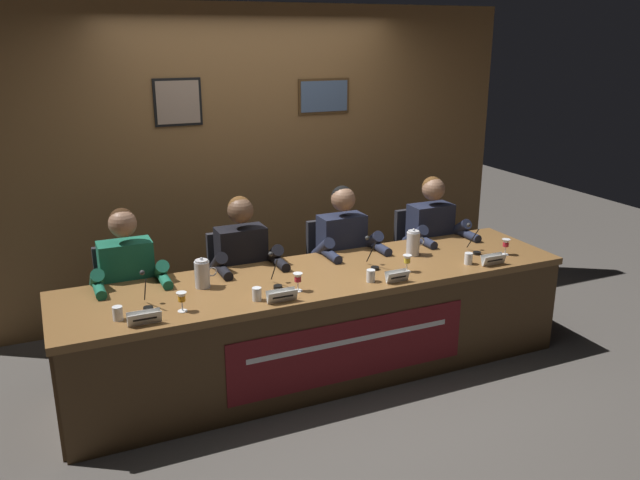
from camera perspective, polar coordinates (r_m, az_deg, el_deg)
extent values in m
plane|color=#4C4742|center=(4.87, 0.00, -11.24)|extent=(12.00, 12.00, 0.00)
cube|color=brown|center=(5.68, -5.85, 6.88)|extent=(4.81, 0.12, 2.60)
cube|color=black|center=(5.37, -12.39, 11.75)|extent=(0.38, 0.02, 0.37)
cube|color=gray|center=(5.36, -12.37, 11.74)|extent=(0.34, 0.01, 0.33)
cube|color=#4C3319|center=(5.77, 0.34, 12.53)|extent=(0.48, 0.02, 0.30)
cube|color=slate|center=(5.76, 0.39, 12.52)|extent=(0.44, 0.01, 0.26)
cube|color=brown|center=(4.56, 0.00, -3.29)|extent=(3.61, 0.87, 0.05)
cube|color=#4C341B|center=(4.37, 2.26, -9.65)|extent=(3.55, 0.04, 0.70)
cube|color=#4C341B|center=(4.38, -21.93, -11.00)|extent=(0.08, 0.79, 0.70)
cube|color=#4C341B|center=(5.60, 16.69, -4.10)|extent=(0.08, 0.79, 0.70)
cube|color=maroon|center=(4.37, 2.78, -9.69)|extent=(1.72, 0.01, 0.43)
cube|color=white|center=(4.33, 2.83, -8.83)|extent=(1.46, 0.00, 0.04)
cylinder|color=black|center=(5.03, -15.90, -10.80)|extent=(0.44, 0.44, 0.02)
cylinder|color=black|center=(4.93, -16.11, -8.56)|extent=(0.05, 0.05, 0.41)
cube|color=#232328|center=(4.84, -16.33, -6.19)|extent=(0.44, 0.44, 0.03)
cube|color=#232328|center=(4.94, -16.91, -2.82)|extent=(0.40, 0.05, 0.44)
cylinder|color=black|center=(4.61, -16.69, -10.50)|extent=(0.10, 0.10, 0.47)
cylinder|color=black|center=(4.63, -14.21, -10.14)|extent=(0.10, 0.10, 0.47)
cylinder|color=black|center=(4.63, -17.26, -6.56)|extent=(0.13, 0.34, 0.13)
cylinder|color=black|center=(4.65, -14.81, -6.22)|extent=(0.13, 0.34, 0.13)
cube|color=#196047|center=(4.70, -16.60, -2.93)|extent=(0.36, 0.20, 0.48)
sphere|color=#8E664C|center=(4.57, -16.97, 1.40)|extent=(0.19, 0.19, 0.19)
sphere|color=#331E0F|center=(4.58, -17.01, 1.63)|extent=(0.17, 0.17, 0.17)
cylinder|color=#196047|center=(4.59, -19.03, -3.44)|extent=(0.09, 0.30, 0.25)
cylinder|color=#196047|center=(4.63, -13.87, -2.76)|extent=(0.09, 0.30, 0.25)
cylinder|color=#196047|center=(4.44, -18.82, -4.15)|extent=(0.07, 0.24, 0.07)
cylinder|color=#196047|center=(4.48, -13.49, -3.44)|extent=(0.07, 0.24, 0.07)
cube|color=white|center=(3.89, -15.14, -6.72)|extent=(0.19, 0.03, 0.08)
cube|color=white|center=(3.92, -15.22, -6.53)|extent=(0.19, 0.03, 0.08)
cube|color=black|center=(3.89, -15.13, -6.74)|extent=(0.14, 0.01, 0.01)
cylinder|color=white|center=(4.04, -11.99, -6.12)|extent=(0.06, 0.06, 0.00)
cylinder|color=white|center=(4.03, -12.01, -5.74)|extent=(0.01, 0.01, 0.05)
cone|color=white|center=(4.01, -12.07, -4.95)|extent=(0.06, 0.06, 0.06)
cylinder|color=orange|center=(4.01, -12.06, -5.04)|extent=(0.04, 0.04, 0.04)
cylinder|color=silver|center=(4.01, -17.35, -6.17)|extent=(0.06, 0.06, 0.08)
cylinder|color=silver|center=(4.01, -17.33, -6.39)|extent=(0.05, 0.05, 0.05)
cylinder|color=black|center=(4.11, -14.86, -5.84)|extent=(0.06, 0.06, 0.02)
cylinder|color=black|center=(4.13, -15.12, -4.24)|extent=(0.01, 0.13, 0.18)
sphere|color=#2D2D2D|center=(4.16, -15.36, -2.78)|extent=(0.03, 0.03, 0.03)
cylinder|color=black|center=(5.18, -6.71, -9.34)|extent=(0.44, 0.44, 0.02)
cylinder|color=black|center=(5.09, -6.80, -7.13)|extent=(0.05, 0.05, 0.41)
cube|color=#232328|center=(5.00, -6.89, -4.82)|extent=(0.44, 0.44, 0.03)
cube|color=#232328|center=(5.09, -7.67, -1.58)|extent=(0.40, 0.05, 0.44)
cylinder|color=black|center=(4.76, -6.67, -8.93)|extent=(0.10, 0.10, 0.47)
cylinder|color=black|center=(4.81, -4.38, -8.53)|extent=(0.10, 0.10, 0.47)
cylinder|color=black|center=(4.77, -7.34, -5.12)|extent=(0.13, 0.34, 0.13)
cylinder|color=black|center=(4.82, -5.07, -4.77)|extent=(0.13, 0.34, 0.13)
cube|color=black|center=(4.86, -6.92, -1.62)|extent=(0.36, 0.20, 0.48)
sphere|color=brown|center=(4.73, -7.01, 2.59)|extent=(0.19, 0.19, 0.19)
sphere|color=#593819|center=(4.74, -7.07, 2.81)|extent=(0.17, 0.17, 0.17)
cylinder|color=black|center=(4.71, -9.00, -2.10)|extent=(0.09, 0.30, 0.25)
cylinder|color=black|center=(4.83, -4.19, -1.43)|extent=(0.09, 0.30, 0.25)
cylinder|color=black|center=(4.57, -8.46, -2.74)|extent=(0.07, 0.24, 0.07)
cylinder|color=black|center=(4.69, -3.52, -2.04)|extent=(0.07, 0.24, 0.07)
cube|color=white|center=(4.07, -3.28, -5.00)|extent=(0.19, 0.03, 0.08)
cube|color=white|center=(4.10, -3.45, -4.83)|extent=(0.19, 0.03, 0.08)
cube|color=black|center=(4.07, -3.26, -5.02)|extent=(0.14, 0.01, 0.01)
cylinder|color=white|center=(4.26, -1.95, -4.47)|extent=(0.06, 0.06, 0.00)
cylinder|color=white|center=(4.25, -1.95, -4.10)|extent=(0.01, 0.01, 0.05)
cone|color=white|center=(4.23, -1.96, -3.35)|extent=(0.06, 0.06, 0.06)
cylinder|color=#B21E2D|center=(4.23, -1.96, -3.43)|extent=(0.04, 0.04, 0.04)
cylinder|color=silver|center=(4.12, -5.57, -4.75)|extent=(0.06, 0.06, 0.08)
cylinder|color=silver|center=(4.13, -5.56, -4.97)|extent=(0.05, 0.05, 0.05)
cylinder|color=black|center=(4.31, -3.72, -4.13)|extent=(0.06, 0.06, 0.02)
cylinder|color=black|center=(4.33, -4.04, -2.61)|extent=(0.01, 0.13, 0.18)
sphere|color=#2D2D2D|center=(4.35, -4.35, -1.24)|extent=(0.03, 0.03, 0.03)
cylinder|color=black|center=(5.45, 1.69, -7.78)|extent=(0.44, 0.44, 0.02)
cylinder|color=black|center=(5.36, 1.71, -5.66)|extent=(0.05, 0.05, 0.41)
cube|color=#232328|center=(5.28, 1.73, -3.45)|extent=(0.44, 0.44, 0.03)
cube|color=#232328|center=(5.37, 0.83, -0.41)|extent=(0.40, 0.05, 0.44)
cylinder|color=black|center=(5.03, 2.42, -7.25)|extent=(0.10, 0.10, 0.47)
cylinder|color=black|center=(5.12, 4.44, -6.85)|extent=(0.10, 0.10, 0.47)
cylinder|color=black|center=(5.05, 1.70, -3.67)|extent=(0.13, 0.34, 0.13)
cylinder|color=black|center=(5.13, 3.72, -3.34)|extent=(0.13, 0.34, 0.13)
cube|color=#1E2338|center=(5.15, 1.91, -0.39)|extent=(0.36, 0.20, 0.48)
sphere|color=#8E664C|center=(5.03, 2.05, 3.61)|extent=(0.19, 0.19, 0.19)
sphere|color=black|center=(5.04, 1.98, 3.81)|extent=(0.17, 0.17, 0.17)
cylinder|color=#1E2338|center=(4.97, 0.23, -0.80)|extent=(0.09, 0.30, 0.25)
cylinder|color=#1E2338|center=(5.15, 4.50, -0.20)|extent=(0.09, 0.30, 0.25)
cylinder|color=#1E2338|center=(4.84, 1.02, -1.37)|extent=(0.07, 0.24, 0.07)
cylinder|color=#1E2338|center=(5.02, 5.36, -0.73)|extent=(0.07, 0.24, 0.07)
cube|color=white|center=(4.41, 6.91, -3.27)|extent=(0.16, 0.03, 0.08)
cube|color=white|center=(4.44, 6.69, -3.13)|extent=(0.16, 0.03, 0.08)
cube|color=black|center=(4.41, 6.93, -3.28)|extent=(0.12, 0.01, 0.01)
cylinder|color=white|center=(4.64, 7.63, -2.75)|extent=(0.06, 0.06, 0.00)
cylinder|color=white|center=(4.63, 7.64, -2.41)|extent=(0.01, 0.01, 0.05)
cone|color=white|center=(4.61, 7.67, -1.71)|extent=(0.06, 0.06, 0.06)
cylinder|color=yellow|center=(4.61, 7.67, -1.78)|extent=(0.04, 0.04, 0.04)
cylinder|color=silver|center=(4.41, 4.49, -3.15)|extent=(0.06, 0.06, 0.08)
cylinder|color=silver|center=(4.42, 4.48, -3.36)|extent=(0.05, 0.05, 0.05)
cylinder|color=black|center=(4.65, 4.85, -2.48)|extent=(0.06, 0.06, 0.02)
cylinder|color=black|center=(4.67, 4.51, -1.09)|extent=(0.01, 0.13, 0.18)
sphere|color=#2D2D2D|center=(4.70, 4.17, 0.18)|extent=(0.03, 0.03, 0.03)
cylinder|color=black|center=(5.83, 9.09, -6.26)|extent=(0.44, 0.44, 0.02)
cylinder|color=black|center=(5.74, 9.20, -4.26)|extent=(0.05, 0.05, 0.41)
cube|color=#232328|center=(5.67, 9.31, -2.17)|extent=(0.44, 0.44, 0.03)
cube|color=#232328|center=(5.75, 8.34, 0.64)|extent=(0.40, 0.05, 0.44)
cylinder|color=black|center=(5.42, 10.32, -5.64)|extent=(0.10, 0.10, 0.47)
cylinder|color=black|center=(5.53, 12.04, -5.27)|extent=(0.10, 0.10, 0.47)
cylinder|color=black|center=(5.44, 9.60, -2.33)|extent=(0.13, 0.34, 0.13)
cylinder|color=black|center=(5.54, 11.33, -2.03)|extent=(0.13, 0.34, 0.13)
cube|color=#1E2338|center=(5.55, 9.63, 0.70)|extent=(0.36, 0.20, 0.48)
sphere|color=#8E664C|center=(5.44, 9.95, 4.42)|extent=(0.19, 0.19, 0.19)
sphere|color=#593819|center=(5.44, 9.87, 4.61)|extent=(0.17, 0.17, 0.17)
cylinder|color=#1E2338|center=(5.35, 8.35, 0.35)|extent=(0.09, 0.30, 0.25)
cylinder|color=#1E2338|center=(5.58, 12.00, 0.87)|extent=(0.09, 0.30, 0.25)
cylinder|color=#1E2338|center=(5.22, 9.28, -0.15)|extent=(0.07, 0.24, 0.07)
cylinder|color=#1E2338|center=(5.46, 12.98, 0.41)|extent=(0.07, 0.24, 0.07)
cube|color=white|center=(4.87, 15.11, -1.73)|extent=(0.19, 0.03, 0.08)
cube|color=white|center=(4.90, 14.87, -1.61)|extent=(0.19, 0.03, 0.08)
cube|color=black|center=(4.87, 15.14, -1.74)|extent=(0.13, 0.01, 0.01)
cylinder|color=white|center=(5.14, 15.94, -1.23)|extent=(0.06, 0.06, 0.00)
cylinder|color=white|center=(5.13, 15.97, -0.92)|extent=(0.01, 0.01, 0.05)
cone|color=white|center=(5.12, 16.03, -0.28)|extent=(0.06, 0.06, 0.06)
cylinder|color=#B21E2D|center=(5.12, 16.02, -0.35)|extent=(0.04, 0.04, 0.04)
cylinder|color=silver|center=(4.86, 12.92, -1.60)|extent=(0.06, 0.06, 0.08)
cylinder|color=silver|center=(4.86, 12.90, -1.79)|extent=(0.05, 0.05, 0.05)
cylinder|color=black|center=(5.09, 13.63, -1.12)|extent=(0.06, 0.06, 0.02)
cylinder|color=black|center=(5.11, 13.29, 0.15)|extent=(0.01, 0.13, 0.18)
sphere|color=#2D2D2D|center=(5.13, 12.94, 1.30)|extent=(0.03, 0.03, 0.03)
cylinder|color=silver|center=(4.36, -10.31, -3.00)|extent=(0.10, 0.10, 0.18)
cylinder|color=silver|center=(4.33, -10.38, -1.81)|extent=(0.08, 0.09, 0.01)
sphere|color=silver|center=(4.32, -10.39, -1.63)|extent=(0.02, 0.02, 0.02)
torus|color=silver|center=(4.37, -9.46, -2.77)|extent=(0.07, 0.01, 0.07)
cylinder|color=silver|center=(4.96, 8.18, -0.31)|extent=(0.10, 0.10, 0.18)
cylinder|color=silver|center=(4.94, 8.23, 0.75)|extent=(0.08, 0.08, 0.01)
sphere|color=silver|center=(4.93, 8.23, 0.90)|extent=(0.02, 0.02, 0.02)
torus|color=silver|center=(5.00, 8.85, -0.12)|extent=(0.07, 0.01, 0.07)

